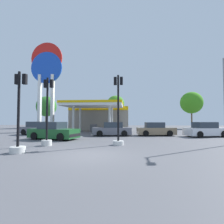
% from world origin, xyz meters
% --- Properties ---
extents(ground_plane, '(90.00, 90.00, 0.00)m').
position_xyz_m(ground_plane, '(0.00, 0.00, 0.00)').
color(ground_plane, '#56565B').
rests_on(ground_plane, ground).
extents(gas_station, '(9.91, 12.39, 4.27)m').
position_xyz_m(gas_station, '(-2.80, 21.46, 2.24)').
color(gas_station, gray).
rests_on(gas_station, ground).
extents(station_pole_sign, '(4.70, 0.56, 13.22)m').
position_xyz_m(station_pole_sign, '(-9.88, 15.84, 8.54)').
color(station_pole_sign, white).
rests_on(station_pole_sign, ground).
extents(car_0, '(4.62, 2.84, 1.54)m').
position_xyz_m(car_0, '(-8.48, 11.11, 0.70)').
color(car_0, black).
rests_on(car_0, ground).
extents(car_1, '(4.39, 2.32, 1.51)m').
position_xyz_m(car_1, '(0.32, 10.53, 0.68)').
color(car_1, black).
rests_on(car_1, ground).
extents(car_2, '(4.56, 2.74, 1.53)m').
position_xyz_m(car_2, '(10.16, 10.29, 0.69)').
color(car_2, black).
rests_on(car_2, ground).
extents(car_3, '(4.27, 2.15, 1.48)m').
position_xyz_m(car_3, '(5.17, 11.19, 0.67)').
color(car_3, black).
rests_on(car_3, ground).
extents(car_4, '(4.72, 2.86, 1.58)m').
position_xyz_m(car_4, '(-4.64, 6.61, 0.72)').
color(car_4, black).
rests_on(car_4, ground).
extents(traffic_signal_0, '(0.76, 0.76, 4.96)m').
position_xyz_m(traffic_signal_0, '(1.39, 3.64, 1.75)').
color(traffic_signal_0, silver).
rests_on(traffic_signal_0, ground).
extents(traffic_signal_1, '(0.68, 0.70, 4.70)m').
position_xyz_m(traffic_signal_1, '(-3.49, 2.91, 1.65)').
color(traffic_signal_1, silver).
rests_on(traffic_signal_1, ground).
extents(traffic_signal_2, '(0.81, 0.81, 4.41)m').
position_xyz_m(traffic_signal_2, '(-3.83, 0.25, 1.35)').
color(traffic_signal_2, silver).
rests_on(traffic_signal_2, ground).
extents(tree_0, '(4.20, 4.20, 6.72)m').
position_xyz_m(tree_0, '(-15.21, 27.02, 4.56)').
color(tree_0, brown).
rests_on(tree_0, ground).
extents(tree_1, '(3.60, 3.60, 6.76)m').
position_xyz_m(tree_1, '(-0.42, 27.37, 5.03)').
color(tree_1, brown).
rests_on(tree_1, ground).
extents(tree_2, '(4.32, 4.32, 7.28)m').
position_xyz_m(tree_2, '(14.75, 27.19, 5.13)').
color(tree_2, brown).
rests_on(tree_2, ground).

